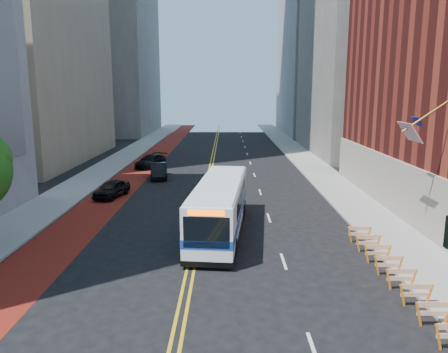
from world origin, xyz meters
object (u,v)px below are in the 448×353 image
at_px(car_b, 159,171).
at_px(car_a, 112,189).
at_px(transit_bus, 220,206).
at_px(car_c, 151,161).

bearing_deg(car_b, car_a, -117.50).
xyz_separation_m(transit_bus, car_b, (-6.53, 17.54, -0.96)).
bearing_deg(transit_bus, car_a, 140.26).
relative_size(transit_bus, car_c, 2.42).
xyz_separation_m(car_a, car_b, (2.72, 8.21, 0.05)).
xyz_separation_m(car_b, car_c, (-1.93, 6.57, -0.03)).
bearing_deg(car_c, transit_bus, -51.07).
distance_m(transit_bus, car_c, 25.57).
relative_size(car_b, car_c, 0.92).
distance_m(car_b, car_c, 6.85).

